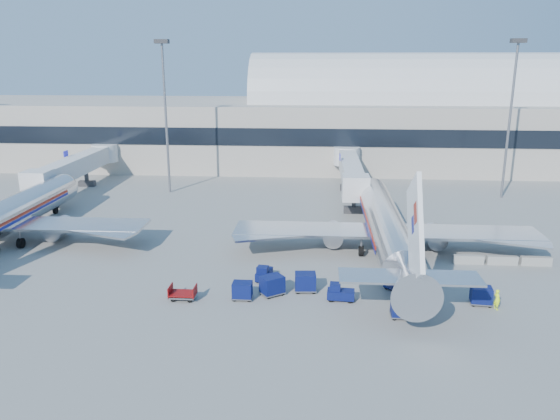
# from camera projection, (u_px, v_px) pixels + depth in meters

# --- Properties ---
(ground) EXTENTS (260.00, 260.00, 0.00)m
(ground) POSITION_uv_depth(u_px,v_px,m) (289.00, 266.00, 54.13)
(ground) COLOR gray
(ground) RESTS_ON ground
(terminal) EXTENTS (170.00, 28.15, 21.00)m
(terminal) POSITION_uv_depth(u_px,v_px,m) (235.00, 124.00, 106.82)
(terminal) COLOR #B2AA9E
(terminal) RESTS_ON ground
(airliner_main) EXTENTS (32.00, 37.26, 12.07)m
(airliner_main) POSITION_uv_depth(u_px,v_px,m) (386.00, 227.00, 57.01)
(airliner_main) COLOR silver
(airliner_main) RESTS_ON ground
(airliner_mid) EXTENTS (32.00, 37.26, 12.07)m
(airliner_mid) POSITION_uv_depth(u_px,v_px,m) (0.00, 219.00, 59.82)
(airliner_mid) COLOR silver
(airliner_mid) RESTS_ON ground
(jetbridge_near) EXTENTS (4.40, 27.50, 6.25)m
(jetbridge_near) POSITION_uv_depth(u_px,v_px,m) (350.00, 168.00, 82.18)
(jetbridge_near) COLOR silver
(jetbridge_near) RESTS_ON ground
(jetbridge_mid) EXTENTS (4.40, 27.50, 6.25)m
(jetbridge_mid) POSITION_uv_depth(u_px,v_px,m) (79.00, 165.00, 84.99)
(jetbridge_mid) COLOR silver
(jetbridge_mid) RESTS_ON ground
(mast_west) EXTENTS (2.00, 1.20, 22.60)m
(mast_west) POSITION_uv_depth(u_px,v_px,m) (165.00, 95.00, 80.34)
(mast_west) COLOR slate
(mast_west) RESTS_ON ground
(mast_east) EXTENTS (2.00, 1.20, 22.60)m
(mast_east) POSITION_uv_depth(u_px,v_px,m) (512.00, 96.00, 77.00)
(mast_east) COLOR slate
(mast_east) RESTS_ON ground
(barrier_near) EXTENTS (3.00, 0.55, 0.90)m
(barrier_near) POSITION_uv_depth(u_px,v_px,m) (468.00, 259.00, 54.73)
(barrier_near) COLOR #9E9E96
(barrier_near) RESTS_ON ground
(barrier_mid) EXTENTS (3.00, 0.55, 0.90)m
(barrier_mid) POSITION_uv_depth(u_px,v_px,m) (502.00, 260.00, 54.51)
(barrier_mid) COLOR #9E9E96
(barrier_mid) RESTS_ON ground
(barrier_far) EXTENTS (3.00, 0.55, 0.90)m
(barrier_far) POSITION_uv_depth(u_px,v_px,m) (536.00, 261.00, 54.29)
(barrier_far) COLOR #9E9E96
(barrier_far) RESTS_ON ground
(tug_lead) EXTENTS (2.38, 1.32, 1.50)m
(tug_lead) POSITION_uv_depth(u_px,v_px,m) (340.00, 293.00, 46.41)
(tug_lead) COLOR #09124A
(tug_lead) RESTS_ON ground
(tug_right) EXTENTS (2.23, 2.25, 1.38)m
(tug_right) POSITION_uv_depth(u_px,v_px,m) (396.00, 284.00, 48.38)
(tug_right) COLOR #09124A
(tug_right) RESTS_ON ground
(tug_left) EXTENTS (1.51, 2.45, 1.50)m
(tug_left) POSITION_uv_depth(u_px,v_px,m) (264.00, 273.00, 50.63)
(tug_left) COLOR #09124A
(tug_left) RESTS_ON ground
(cart_train_a) EXTENTS (2.01, 1.59, 1.68)m
(cart_train_a) POSITION_uv_depth(u_px,v_px,m) (305.00, 282.00, 48.14)
(cart_train_a) COLOR #09124A
(cart_train_a) RESTS_ON ground
(cart_train_b) EXTENTS (2.47, 2.35, 1.73)m
(cart_train_b) POSITION_uv_depth(u_px,v_px,m) (272.00, 285.00, 47.40)
(cart_train_b) COLOR #09124A
(cart_train_b) RESTS_ON ground
(cart_train_c) EXTENTS (1.75, 1.35, 1.53)m
(cart_train_c) POSITION_uv_depth(u_px,v_px,m) (242.00, 290.00, 46.57)
(cart_train_c) COLOR #09124A
(cart_train_c) RESTS_ON ground
(cart_solo_near) EXTENTS (1.94, 1.48, 1.70)m
(cart_solo_near) POSITION_uv_depth(u_px,v_px,m) (403.00, 307.00, 43.27)
(cart_solo_near) COLOR #09124A
(cart_solo_near) RESTS_ON ground
(cart_solo_far) EXTENTS (1.90, 1.53, 1.56)m
(cart_solo_far) POSITION_uv_depth(u_px,v_px,m) (481.00, 295.00, 45.56)
(cart_solo_far) COLOR #09124A
(cart_solo_far) RESTS_ON ground
(cart_open_red) EXTENTS (2.27, 1.62, 0.60)m
(cart_open_red) POSITION_uv_depth(u_px,v_px,m) (183.00, 295.00, 46.64)
(cart_open_red) COLOR slate
(cart_open_red) RESTS_ON ground
(ramp_worker) EXTENTS (0.62, 0.74, 1.73)m
(ramp_worker) POSITION_uv_depth(u_px,v_px,m) (497.00, 299.00, 44.67)
(ramp_worker) COLOR #CCFC1A
(ramp_worker) RESTS_ON ground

